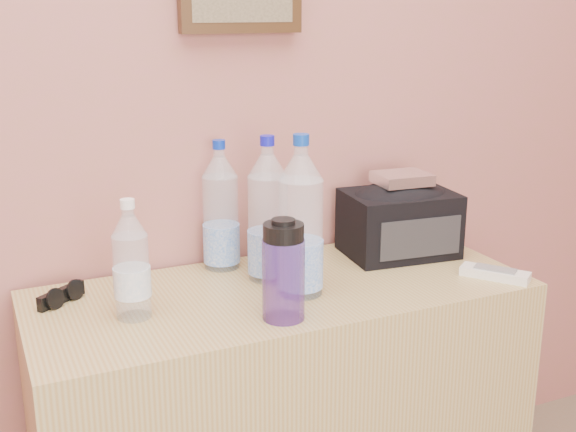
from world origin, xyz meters
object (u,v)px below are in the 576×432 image
object	(u,v)px
sunglasses	(61,296)
foil_packet	(402,178)
dresser	(283,424)
pet_large_c	(268,217)
pet_large_d	(301,225)
toiletry_bag	(399,219)
nalgene_bottle	(283,270)
ac_remote	(495,274)
pet_small	(131,266)
pet_large_b	(221,212)

from	to	relation	value
sunglasses	foil_packet	bearing A→B (deg)	-38.32
sunglasses	dresser	bearing A→B (deg)	-51.05
pet_large_c	foil_packet	bearing A→B (deg)	4.18
pet_large_d	foil_packet	world-z (taller)	pet_large_d
pet_large_d	toiletry_bag	bearing A→B (deg)	22.08
pet_large_d	sunglasses	size ratio (longest dim) A/B	2.89
nalgene_bottle	ac_remote	size ratio (longest dim) A/B	1.34
ac_remote	pet_small	bearing A→B (deg)	-135.62
pet_large_b	ac_remote	bearing A→B (deg)	-31.24
pet_large_c	toiletry_bag	distance (m)	0.38
dresser	nalgene_bottle	size ratio (longest dim) A/B	5.34
sunglasses	ac_remote	size ratio (longest dim) A/B	0.78
nalgene_bottle	foil_packet	size ratio (longest dim) A/B	1.61
pet_large_c	ac_remote	world-z (taller)	pet_large_c
pet_large_d	ac_remote	xyz separation A→B (m)	(0.46, -0.11, -0.15)
nalgene_bottle	ac_remote	xyz separation A→B (m)	(0.55, 0.00, -0.09)
pet_large_d	toiletry_bag	world-z (taller)	pet_large_d
sunglasses	foil_packet	xyz separation A→B (m)	(0.85, -0.02, 0.18)
sunglasses	pet_small	bearing A→B (deg)	-84.37
dresser	pet_small	world-z (taller)	pet_small
pet_large_d	foil_packet	size ratio (longest dim) A/B	2.72
pet_large_d	pet_large_b	bearing A→B (deg)	113.70
dresser	toiletry_bag	size ratio (longest dim) A/B	4.16
dresser	foil_packet	size ratio (longest dim) A/B	8.60
sunglasses	pet_large_c	bearing A→B (deg)	-42.91
toiletry_bag	foil_packet	xyz separation A→B (m)	(0.01, 0.00, 0.11)
pet_large_c	pet_small	distance (m)	0.36
ac_remote	pet_large_d	bearing A→B (deg)	-139.58
pet_small	sunglasses	distance (m)	0.21
pet_large_c	ac_remote	xyz separation A→B (m)	(0.49, -0.22, -0.14)
dresser	pet_small	bearing A→B (deg)	-176.75
pet_small	sunglasses	world-z (taller)	pet_small
ac_remote	toiletry_bag	bearing A→B (deg)	167.88
pet_small	nalgene_bottle	distance (m)	0.31
ac_remote	dresser	bearing A→B (deg)	-144.00
nalgene_bottle	foil_packet	xyz separation A→B (m)	(0.45, 0.25, 0.10)
pet_large_d	ac_remote	size ratio (longest dim) A/B	2.27
dresser	toiletry_bag	distance (m)	0.59
pet_large_c	ac_remote	distance (m)	0.56
pet_large_c	nalgene_bottle	xyz separation A→B (m)	(-0.06, -0.23, -0.05)
foil_packet	ac_remote	bearing A→B (deg)	-66.88
pet_large_c	sunglasses	size ratio (longest dim) A/B	2.74
nalgene_bottle	sunglasses	distance (m)	0.50
foil_packet	pet_small	bearing A→B (deg)	-170.77
foil_packet	pet_large_d	bearing A→B (deg)	-157.87
pet_large_d	foil_packet	bearing A→B (deg)	22.13
pet_large_d	pet_small	bearing A→B (deg)	175.94
pet_large_b	foil_packet	bearing A→B (deg)	-11.30
ac_remote	pet_large_c	bearing A→B (deg)	-150.97
dresser	toiletry_bag	world-z (taller)	toiletry_bag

